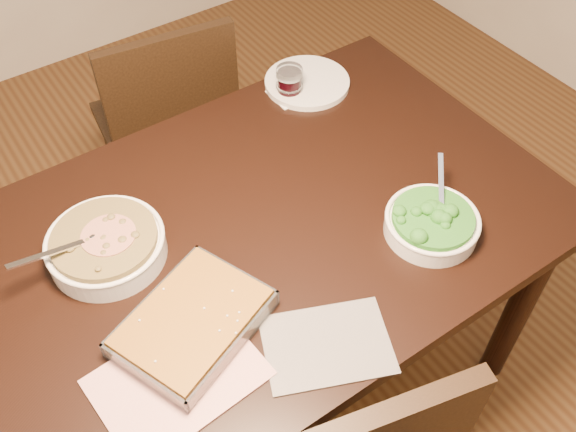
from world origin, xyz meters
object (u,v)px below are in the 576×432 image
(broccoli_bowl, at_px, (432,223))
(dinner_plate, at_px, (307,82))
(table, at_px, (259,251))
(baking_dish, at_px, (193,323))
(chair_far, at_px, (169,122))
(wine_tumbler, at_px, (289,81))
(stew_bowl, at_px, (106,245))

(broccoli_bowl, height_order, dinner_plate, broccoli_bowl)
(table, xyz_separation_m, baking_dish, (-0.25, -0.16, 0.12))
(broccoli_bowl, height_order, chair_far, chair_far)
(table, height_order, wine_tumbler, wine_tumbler)
(chair_far, bearing_deg, wine_tumbler, 127.39)
(baking_dish, bearing_deg, wine_tumbler, 19.58)
(stew_bowl, height_order, chair_far, chair_far)
(broccoli_bowl, bearing_deg, table, 143.12)
(broccoli_bowl, distance_m, baking_dish, 0.57)
(broccoli_bowl, bearing_deg, chair_far, 101.51)
(wine_tumbler, height_order, chair_far, chair_far)
(stew_bowl, height_order, dinner_plate, stew_bowl)
(wine_tumbler, height_order, dinner_plate, wine_tumbler)
(table, bearing_deg, baking_dish, -147.65)
(dinner_plate, height_order, chair_far, chair_far)
(stew_bowl, xyz_separation_m, baking_dish, (0.06, -0.27, -0.01))
(stew_bowl, bearing_deg, table, -19.83)
(dinner_plate, xyz_separation_m, chair_far, (-0.28, 0.37, -0.27))
(baking_dish, bearing_deg, broccoli_bowl, -29.35)
(baking_dish, xyz_separation_m, chair_far, (0.37, 0.89, -0.29))
(table, bearing_deg, broccoli_bowl, -36.88)
(table, bearing_deg, wine_tumbler, 46.67)
(broccoli_bowl, bearing_deg, baking_dish, 172.30)
(table, relative_size, wine_tumbler, 16.93)
(broccoli_bowl, xyz_separation_m, dinner_plate, (0.08, 0.60, -0.02))
(stew_bowl, height_order, baking_dish, stew_bowl)
(table, relative_size, baking_dish, 4.00)
(baking_dish, distance_m, dinner_plate, 0.83)
(broccoli_bowl, bearing_deg, wine_tumbler, 88.22)
(table, xyz_separation_m, broccoli_bowl, (0.31, -0.24, 0.12))
(dinner_plate, bearing_deg, baking_dish, -141.36)
(broccoli_bowl, bearing_deg, dinner_plate, 81.93)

